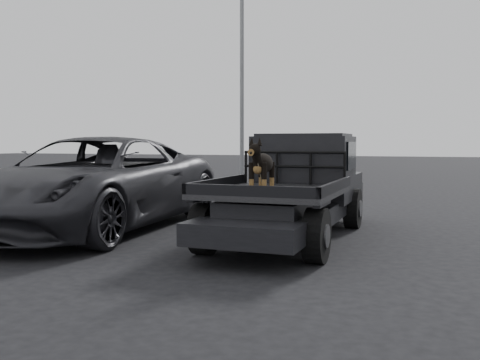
% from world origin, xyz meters
% --- Properties ---
extents(ground, '(120.00, 120.00, 0.00)m').
position_xyz_m(ground, '(0.00, 0.00, 0.00)').
color(ground, black).
rests_on(ground, ground).
extents(flatbed_ute, '(2.00, 5.40, 0.92)m').
position_xyz_m(flatbed_ute, '(0.35, 2.10, 0.46)').
color(flatbed_ute, black).
rests_on(flatbed_ute, ground).
extents(ute_cab, '(1.72, 1.30, 0.88)m').
position_xyz_m(ute_cab, '(0.35, 3.05, 1.36)').
color(ute_cab, black).
rests_on(ute_cab, flatbed_ute).
extents(headache_rack, '(1.80, 0.08, 0.55)m').
position_xyz_m(headache_rack, '(0.35, 2.30, 1.20)').
color(headache_rack, black).
rests_on(headache_rack, flatbed_ute).
extents(dog, '(0.32, 0.60, 0.74)m').
position_xyz_m(dog, '(0.45, 0.26, 1.29)').
color(dog, black).
rests_on(dog, flatbed_ute).
extents(parked_suv, '(3.32, 6.49, 1.75)m').
position_xyz_m(parked_suv, '(-3.42, 1.80, 0.88)').
color(parked_suv, '#2B2B30').
rests_on(parked_suv, ground).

